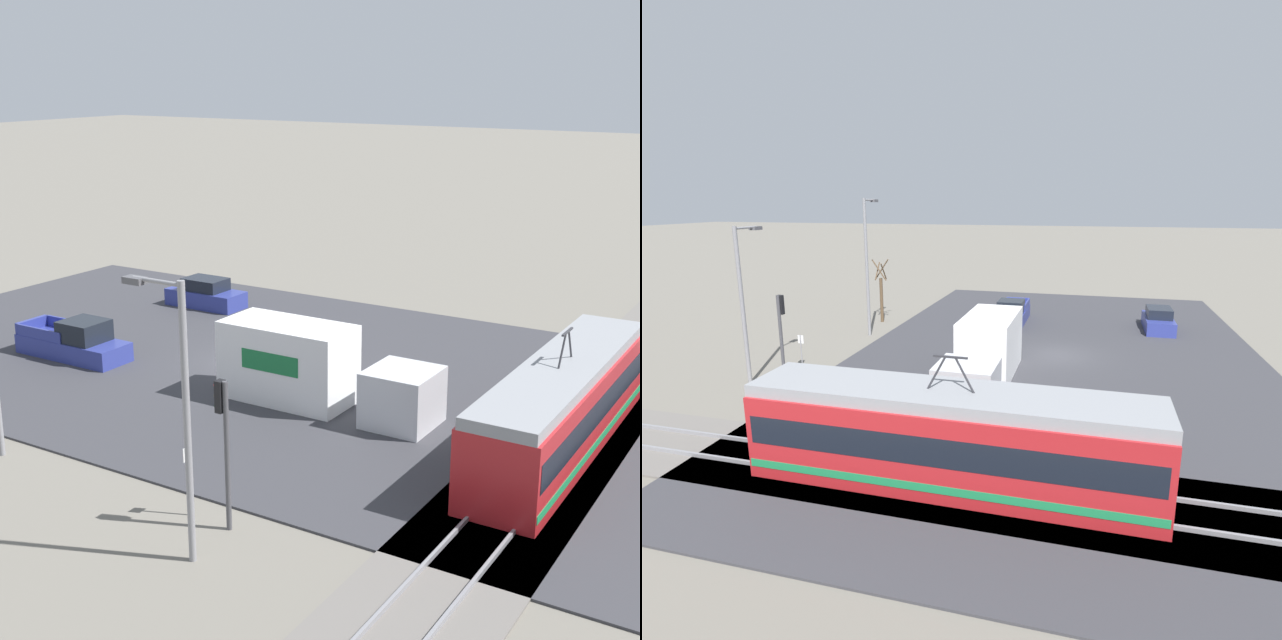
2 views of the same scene
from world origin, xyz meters
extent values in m
plane|color=slate|center=(0.00, 0.00, 0.00)|extent=(320.00, 320.00, 0.00)
cube|color=#38383D|center=(0.00, 0.00, 0.04)|extent=(23.47, 40.00, 0.08)
cube|color=slate|center=(0.00, 14.97, 0.04)|extent=(75.35, 4.40, 0.08)
cube|color=gray|center=(0.00, 14.25, 0.15)|extent=(73.84, 0.10, 0.14)
cube|color=gray|center=(0.00, 15.69, 0.15)|extent=(73.84, 0.10, 0.14)
cube|color=#B21E23|center=(2.27, 14.97, 1.47)|extent=(13.12, 2.66, 2.78)
cube|color=black|center=(2.27, 14.97, 1.80)|extent=(12.73, 2.69, 0.93)
cube|color=#1E844C|center=(2.27, 14.97, 0.61)|extent=(12.99, 2.70, 0.27)
cube|color=gray|center=(2.27, 14.97, 3.06)|extent=(13.12, 2.45, 0.40)
cylinder|color=#2D2D33|center=(1.82, 14.97, 3.81)|extent=(0.66, 0.07, 1.15)
cylinder|color=#2D2D33|center=(2.72, 14.97, 3.81)|extent=(0.66, 0.07, 1.15)
cube|color=#2D2D33|center=(2.27, 14.97, 4.36)|extent=(1.10, 0.08, 0.06)
cube|color=silver|center=(3.18, 9.29, 1.16)|extent=(2.59, 2.48, 2.16)
cube|color=white|center=(3.18, 4.18, 1.67)|extent=(2.59, 5.26, 3.17)
cube|color=#196B38|center=(4.48, 4.18, 1.98)|extent=(0.02, 2.63, 0.79)
cube|color=navy|center=(3.82, -7.31, 0.52)|extent=(1.97, 5.62, 0.89)
cube|color=black|center=(3.82, -6.52, 1.45)|extent=(1.81, 1.91, 0.96)
cube|color=navy|center=(4.72, -8.49, 1.23)|extent=(0.12, 2.81, 0.52)
cube|color=navy|center=(2.92, -8.49, 1.23)|extent=(0.12, 2.81, 0.52)
cube|color=navy|center=(3.82, -10.01, 1.23)|extent=(1.81, 0.22, 0.52)
cube|color=red|center=(4.59, -10.09, 0.79)|extent=(0.14, 0.04, 0.18)
cube|color=navy|center=(-6.53, -7.77, 0.54)|extent=(1.89, 4.44, 0.93)
cube|color=black|center=(-6.53, -7.77, 1.35)|extent=(1.63, 2.31, 0.68)
cylinder|color=#47474C|center=(12.79, 8.46, 2.29)|extent=(0.16, 0.16, 4.58)
cube|color=black|center=(12.79, 8.28, 4.10)|extent=(0.28, 0.22, 0.95)
sphere|color=red|center=(12.79, 8.16, 4.42)|extent=(0.18, 0.18, 0.18)
sphere|color=#3C2C06|center=(12.79, 8.16, 4.10)|extent=(0.18, 0.18, 0.18)
sphere|color=black|center=(12.79, 8.16, 3.78)|extent=(0.18, 0.18, 0.18)
cylinder|color=brown|center=(13.55, -5.36, 1.68)|extent=(0.24, 0.24, 3.36)
cylinder|color=brown|center=(13.80, -5.36, 3.89)|extent=(0.09, 0.94, 1.29)
cylinder|color=brown|center=(13.55, -5.11, 4.01)|extent=(1.13, 0.09, 1.57)
cylinder|color=brown|center=(13.30, -5.36, 3.89)|extent=(0.09, 0.94, 1.29)
cylinder|color=brown|center=(13.55, -5.61, 4.01)|extent=(1.13, 0.09, 1.57)
cylinder|color=gray|center=(14.68, 8.65, 3.93)|extent=(0.20, 0.20, 7.87)
cylinder|color=gray|center=(14.68, 7.85, 7.75)|extent=(0.12, 1.60, 0.12)
cube|color=#515156|center=(14.68, 7.10, 7.69)|extent=(0.36, 0.60, 0.18)
cylinder|color=gray|center=(12.76, -1.41, 4.60)|extent=(0.20, 0.20, 9.20)
cylinder|color=gray|center=(12.76, -2.21, 9.08)|extent=(0.12, 1.60, 0.12)
cube|color=#515156|center=(12.76, -2.96, 9.02)|extent=(0.36, 0.60, 0.18)
cylinder|color=gray|center=(12.73, 6.94, 1.10)|extent=(0.06, 0.06, 2.21)
cube|color=white|center=(12.73, 6.91, 1.99)|extent=(0.32, 0.02, 0.44)
cube|color=red|center=(12.73, 6.90, 1.99)|extent=(0.31, 0.01, 0.10)
camera|label=1|loc=(31.31, 22.92, 12.99)|focal=50.00mm
camera|label=2|loc=(-1.78, 29.00, 9.03)|focal=28.00mm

